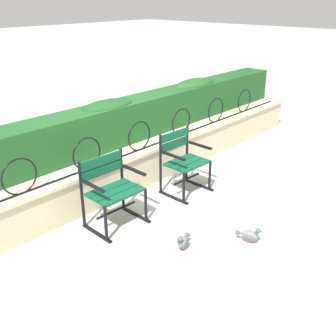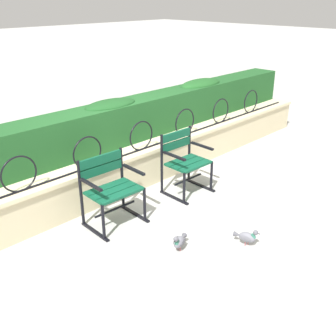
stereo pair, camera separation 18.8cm
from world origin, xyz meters
TOP-DOWN VIEW (x-y plane):
  - ground_plane at (0.00, 0.00)m, footprint 60.00×60.00m
  - stone_wall at (0.00, 0.87)m, footprint 8.33×0.41m
  - iron_arch_fence at (-0.21, 0.80)m, footprint 7.77×0.02m
  - hedge_row at (0.01, 1.28)m, footprint 8.16×0.48m
  - park_chair_left at (-0.73, 0.32)m, footprint 0.66×0.55m
  - park_chair_right at (0.49, 0.25)m, footprint 0.60×0.54m
  - pigeon_near_chairs at (-0.02, -1.14)m, footprint 0.14×0.29m
  - pigeon_far_side at (-0.60, -0.67)m, footprint 0.28×0.16m

SIDE VIEW (x-z plane):
  - ground_plane at x=0.00m, z-range 0.00..0.00m
  - pigeon_near_chairs at x=-0.02m, z-range 0.00..0.22m
  - pigeon_far_side at x=-0.60m, z-range 0.00..0.22m
  - stone_wall at x=0.00m, z-range 0.00..0.55m
  - park_chair_left at x=-0.73m, z-range 0.04..0.88m
  - park_chair_right at x=0.49m, z-range 0.03..0.89m
  - iron_arch_fence at x=-0.21m, z-range 0.52..0.94m
  - hedge_row at x=0.01m, z-range 0.52..1.20m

